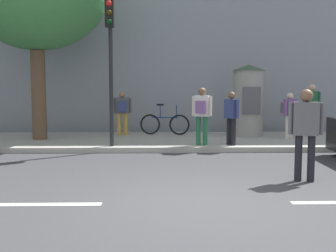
{
  "coord_description": "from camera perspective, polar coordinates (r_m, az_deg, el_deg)",
  "views": [
    {
      "loc": [
        -0.6,
        -6.33,
        1.83
      ],
      "look_at": [
        -0.41,
        2.0,
        1.04
      ],
      "focal_mm": 44.01,
      "sensor_mm": 36.0,
      "label": 1
    }
  ],
  "objects": [
    {
      "name": "poster_column",
      "position": [
        14.29,
        11.03,
        3.55
      ],
      "size": [
        1.12,
        1.12,
        2.44
      ],
      "color": "gray",
      "rests_on": "sidewalk_curb"
    },
    {
      "name": "pedestrian_near_pole",
      "position": [
        8.34,
        18.53,
        -0.11
      ],
      "size": [
        0.64,
        0.35,
        1.79
      ],
      "color": "black",
      "rests_on": "ground_plane"
    },
    {
      "name": "pedestrian_with_bag",
      "position": [
        14.05,
        16.41,
        1.99
      ],
      "size": [
        0.54,
        0.54,
        1.49
      ],
      "color": "silver",
      "rests_on": "sidewalk_curb"
    },
    {
      "name": "pedestrian_in_dark_shirt",
      "position": [
        11.84,
        4.7,
        2.05
      ],
      "size": [
        0.56,
        0.47,
        1.66
      ],
      "color": "#1E5938",
      "rests_on": "sidewalk_curb"
    },
    {
      "name": "pedestrian_with_backpack",
      "position": [
        14.42,
        -6.35,
        2.32
      ],
      "size": [
        0.64,
        0.42,
        1.52
      ],
      "color": "#B78C33",
      "rests_on": "sidewalk_curb"
    },
    {
      "name": "pedestrian_tallest",
      "position": [
        12.04,
        8.78,
        1.59
      ],
      "size": [
        0.41,
        0.5,
        1.54
      ],
      "color": "black",
      "rests_on": "sidewalk_curb"
    },
    {
      "name": "traffic_light",
      "position": [
        11.69,
        -8.0,
        10.62
      ],
      "size": [
        0.24,
        0.45,
        4.06
      ],
      "color": "black",
      "rests_on": "sidewalk_curb"
    },
    {
      "name": "pedestrian_in_red_top",
      "position": [
        15.32,
        19.26,
        2.76
      ],
      "size": [
        0.57,
        0.35,
        1.78
      ],
      "color": "silver",
      "rests_on": "sidewalk_curb"
    },
    {
      "name": "building_backdrop",
      "position": [
        18.58,
        0.59,
        14.74
      ],
      "size": [
        36.0,
        5.0,
        9.67
      ],
      "primitive_type": "cube",
      "color": "gray",
      "rests_on": "ground_plane"
    },
    {
      "name": "sidewalk_curb",
      "position": [
        13.46,
        1.27,
        -2.07
      ],
      "size": [
        36.0,
        4.0,
        0.15
      ],
      "primitive_type": "cube",
      "color": "#9E9B93",
      "rests_on": "ground_plane"
    },
    {
      "name": "lane_markings",
      "position": [
        6.61,
        4.02,
        -10.64
      ],
      "size": [
        25.8,
        0.16,
        0.01
      ],
      "color": "silver",
      "rests_on": "ground_plane"
    },
    {
      "name": "ground_plane",
      "position": [
        6.61,
        4.02,
        -10.67
      ],
      "size": [
        80.0,
        80.0,
        0.0
      ],
      "primitive_type": "plane",
      "color": "#38383A"
    },
    {
      "name": "bicycle_leaning",
      "position": [
        14.49,
        -0.47,
        0.32
      ],
      "size": [
        1.75,
        0.38,
        1.09
      ],
      "color": "black",
      "rests_on": "sidewalk_curb"
    }
  ]
}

